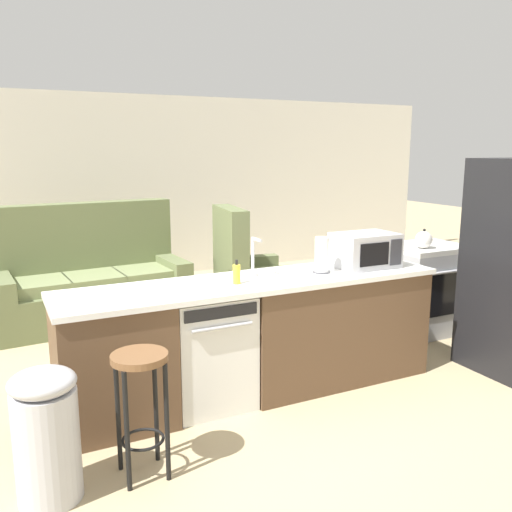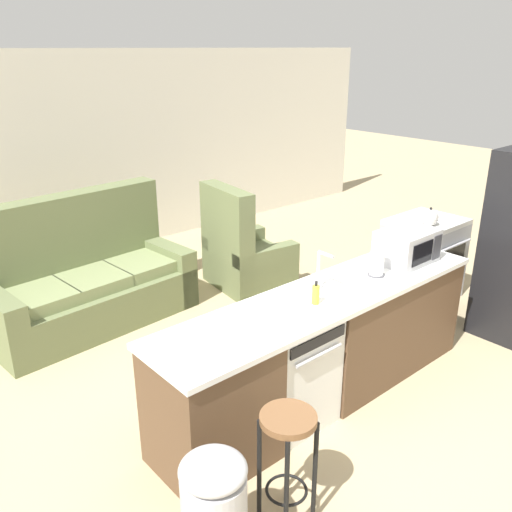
# 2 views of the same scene
# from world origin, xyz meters

# --- Properties ---
(ground_plane) EXTENTS (24.00, 24.00, 0.00)m
(ground_plane) POSITION_xyz_m (0.00, 0.00, 0.00)
(ground_plane) COLOR tan
(wall_back) EXTENTS (10.00, 0.06, 2.60)m
(wall_back) POSITION_xyz_m (0.30, 4.20, 1.30)
(wall_back) COLOR silver
(wall_back) RESTS_ON ground_plane
(kitchen_counter) EXTENTS (2.94, 0.66, 0.90)m
(kitchen_counter) POSITION_xyz_m (0.24, 0.00, 0.42)
(kitchen_counter) COLOR brown
(kitchen_counter) RESTS_ON ground_plane
(dishwasher) EXTENTS (0.58, 0.61, 0.84)m
(dishwasher) POSITION_xyz_m (-0.25, -0.00, 0.42)
(dishwasher) COLOR silver
(dishwasher) RESTS_ON ground_plane
(stove_range) EXTENTS (0.76, 0.68, 0.90)m
(stove_range) POSITION_xyz_m (2.35, 0.55, 0.45)
(stove_range) COLOR #A8AAB2
(stove_range) RESTS_ON ground_plane
(microwave) EXTENTS (0.50, 0.37, 0.28)m
(microwave) POSITION_xyz_m (1.15, -0.00, 1.04)
(microwave) COLOR #B7B7BC
(microwave) RESTS_ON kitchen_counter
(sink_faucet) EXTENTS (0.07, 0.18, 0.30)m
(sink_faucet) POSITION_xyz_m (0.19, 0.11, 1.03)
(sink_faucet) COLOR silver
(sink_faucet) RESTS_ON kitchen_counter
(paper_towel_roll) EXTENTS (0.14, 0.14, 0.28)m
(paper_towel_roll) POSITION_xyz_m (0.72, -0.02, 1.04)
(paper_towel_roll) COLOR #4C4C51
(paper_towel_roll) RESTS_ON kitchen_counter
(soap_bottle) EXTENTS (0.06, 0.06, 0.18)m
(soap_bottle) POSITION_xyz_m (-0.03, -0.05, 0.97)
(soap_bottle) COLOR yellow
(soap_bottle) RESTS_ON kitchen_counter
(kettle) EXTENTS (0.21, 0.17, 0.19)m
(kettle) POSITION_xyz_m (2.18, 0.42, 0.99)
(kettle) COLOR silver
(kettle) RESTS_ON stove_range
(bar_stool) EXTENTS (0.32, 0.32, 0.74)m
(bar_stool) POSITION_xyz_m (-0.91, -0.69, 0.54)
(bar_stool) COLOR brown
(bar_stool) RESTS_ON ground_plane
(trash_bin) EXTENTS (0.35, 0.35, 0.74)m
(trash_bin) POSITION_xyz_m (-1.42, -0.68, 0.38)
(trash_bin) COLOR #B7B7BC
(trash_bin) RESTS_ON ground_plane
(couch) EXTENTS (2.06, 1.05, 1.27)m
(couch) POSITION_xyz_m (-0.67, 2.48, 0.39)
(couch) COLOR #667047
(couch) RESTS_ON ground_plane
(armchair) EXTENTS (0.90, 0.95, 1.20)m
(armchair) POSITION_xyz_m (1.06, 2.07, 0.35)
(armchair) COLOR #667047
(armchair) RESTS_ON ground_plane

